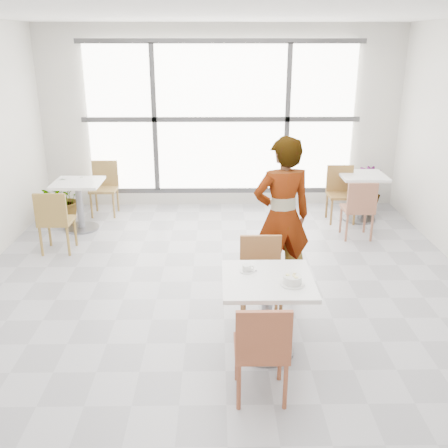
{
  "coord_description": "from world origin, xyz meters",
  "views": [
    {
      "loc": [
        -0.06,
        -5.0,
        2.7
      ],
      "look_at": [
        0.0,
        -0.3,
        1.0
      ],
      "focal_mm": 40.34,
      "sensor_mm": 36.0,
      "label": 1
    }
  ],
  "objects_px": {
    "bg_table_right": "(361,191)",
    "person": "(282,217)",
    "chair_far": "(261,273)",
    "bg_chair_left_near": "(54,218)",
    "bg_chair_right_far": "(340,190)",
    "bg_chair_right_near": "(359,206)",
    "chair_near": "(262,347)",
    "main_table": "(267,301)",
    "bg_table_left": "(79,199)",
    "oatmeal_bowl": "(292,280)",
    "plant_left": "(65,198)",
    "plant_right": "(367,190)",
    "bg_chair_left_far": "(105,184)"
  },
  "relations": [
    {
      "from": "main_table",
      "to": "chair_near",
      "type": "relative_size",
      "value": 0.92
    },
    {
      "from": "bg_chair_right_far",
      "to": "chair_far",
      "type": "bearing_deg",
      "value": -116.45
    },
    {
      "from": "chair_far",
      "to": "plant_right",
      "type": "distance_m",
      "value": 4.03
    },
    {
      "from": "bg_chair_right_far",
      "to": "plant_left",
      "type": "xyz_separation_m",
      "value": [
        -4.37,
        -0.01,
        -0.12
      ]
    },
    {
      "from": "chair_near",
      "to": "bg_chair_right_far",
      "type": "height_order",
      "value": "same"
    },
    {
      "from": "plant_left",
      "to": "bg_table_left",
      "type": "bearing_deg",
      "value": -48.66
    },
    {
      "from": "person",
      "to": "bg_table_right",
      "type": "bearing_deg",
      "value": -134.69
    },
    {
      "from": "chair_near",
      "to": "plant_right",
      "type": "bearing_deg",
      "value": -114.57
    },
    {
      "from": "oatmeal_bowl",
      "to": "person",
      "type": "distance_m",
      "value": 1.34
    },
    {
      "from": "chair_near",
      "to": "plant_left",
      "type": "xyz_separation_m",
      "value": [
        -2.75,
        4.34,
        -0.12
      ]
    },
    {
      "from": "chair_near",
      "to": "bg_chair_right_far",
      "type": "xyz_separation_m",
      "value": [
        1.62,
        4.35,
        0.0
      ]
    },
    {
      "from": "main_table",
      "to": "oatmeal_bowl",
      "type": "distance_m",
      "value": 0.36
    },
    {
      "from": "chair_far",
      "to": "main_table",
      "type": "bearing_deg",
      "value": -89.66
    },
    {
      "from": "main_table",
      "to": "bg_chair_left_near",
      "type": "xyz_separation_m",
      "value": [
        -2.61,
        2.36,
        -0.02
      ]
    },
    {
      "from": "person",
      "to": "bg_chair_right_far",
      "type": "height_order",
      "value": "person"
    },
    {
      "from": "oatmeal_bowl",
      "to": "bg_chair_right_near",
      "type": "distance_m",
      "value": 3.27
    },
    {
      "from": "chair_near",
      "to": "bg_chair_right_near",
      "type": "bearing_deg",
      "value": -115.76
    },
    {
      "from": "main_table",
      "to": "plant_left",
      "type": "bearing_deg",
      "value": 127.88
    },
    {
      "from": "chair_far",
      "to": "plant_right",
      "type": "xyz_separation_m",
      "value": [
        2.07,
        3.45,
        -0.12
      ]
    },
    {
      "from": "bg_chair_right_near",
      "to": "plant_left",
      "type": "height_order",
      "value": "bg_chair_right_near"
    },
    {
      "from": "bg_table_left",
      "to": "bg_table_right",
      "type": "relative_size",
      "value": 1.0
    },
    {
      "from": "chair_far",
      "to": "bg_chair_left_near",
      "type": "height_order",
      "value": "same"
    },
    {
      "from": "bg_table_right",
      "to": "person",
      "type": "bearing_deg",
      "value": -122.77
    },
    {
      "from": "person",
      "to": "bg_table_left",
      "type": "bearing_deg",
      "value": -48.56
    },
    {
      "from": "bg_table_right",
      "to": "plant_left",
      "type": "distance_m",
      "value": 4.7
    },
    {
      "from": "bg_chair_left_far",
      "to": "bg_chair_left_near",
      "type": "bearing_deg",
      "value": -100.32
    },
    {
      "from": "person",
      "to": "bg_chair_left_near",
      "type": "xyz_separation_m",
      "value": [
        -2.88,
        1.14,
        -0.4
      ]
    },
    {
      "from": "bg_chair_left_near",
      "to": "bg_chair_right_near",
      "type": "bearing_deg",
      "value": -173.68
    },
    {
      "from": "person",
      "to": "bg_chair_left_near",
      "type": "height_order",
      "value": "person"
    },
    {
      "from": "bg_table_left",
      "to": "plant_left",
      "type": "bearing_deg",
      "value": 131.34
    },
    {
      "from": "bg_chair_right_near",
      "to": "bg_chair_right_far",
      "type": "bearing_deg",
      "value": -85.34
    },
    {
      "from": "bg_table_right",
      "to": "chair_far",
      "type": "bearing_deg",
      "value": -121.29
    },
    {
      "from": "bg_table_left",
      "to": "bg_table_right",
      "type": "height_order",
      "value": "same"
    },
    {
      "from": "chair_far",
      "to": "oatmeal_bowl",
      "type": "xyz_separation_m",
      "value": [
        0.2,
        -0.75,
        0.29
      ]
    },
    {
      "from": "bg_chair_left_near",
      "to": "bg_chair_right_near",
      "type": "height_order",
      "value": "same"
    },
    {
      "from": "bg_chair_right_near",
      "to": "plant_left",
      "type": "relative_size",
      "value": 1.14
    },
    {
      "from": "main_table",
      "to": "bg_table_left",
      "type": "relative_size",
      "value": 1.07
    },
    {
      "from": "bg_table_left",
      "to": "bg_chair_left_far",
      "type": "relative_size",
      "value": 0.86
    },
    {
      "from": "person",
      "to": "bg_table_right",
      "type": "relative_size",
      "value": 2.39
    },
    {
      "from": "bg_chair_left_far",
      "to": "bg_table_left",
      "type": "bearing_deg",
      "value": -106.2
    },
    {
      "from": "oatmeal_bowl",
      "to": "plant_right",
      "type": "xyz_separation_m",
      "value": [
        1.87,
        4.2,
        -0.42
      ]
    },
    {
      "from": "main_table",
      "to": "person",
      "type": "bearing_deg",
      "value": 77.62
    },
    {
      "from": "main_table",
      "to": "chair_far",
      "type": "xyz_separation_m",
      "value": [
        -0.0,
        0.63,
        -0.02
      ]
    },
    {
      "from": "bg_chair_right_far",
      "to": "person",
      "type": "bearing_deg",
      "value": -116.88
    },
    {
      "from": "chair_near",
      "to": "bg_chair_left_near",
      "type": "height_order",
      "value": "same"
    },
    {
      "from": "chair_near",
      "to": "bg_chair_right_near",
      "type": "height_order",
      "value": "same"
    },
    {
      "from": "oatmeal_bowl",
      "to": "bg_chair_left_far",
      "type": "relative_size",
      "value": 0.24
    },
    {
      "from": "chair_near",
      "to": "bg_table_left",
      "type": "distance_m",
      "value": 4.65
    },
    {
      "from": "chair_far",
      "to": "bg_chair_left_near",
      "type": "xyz_separation_m",
      "value": [
        -2.61,
        1.73,
        0.0
      ]
    },
    {
      "from": "oatmeal_bowl",
      "to": "bg_chair_right_near",
      "type": "bearing_deg",
      "value": 64.75
    }
  ]
}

